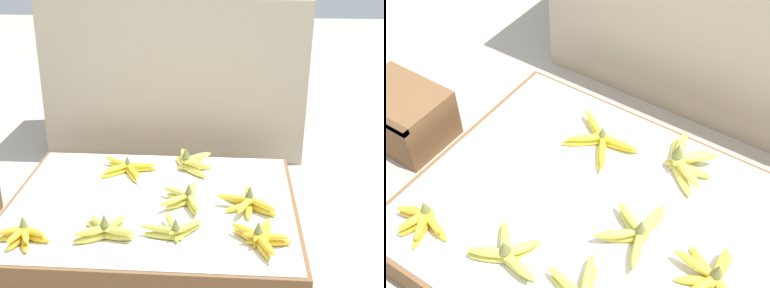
% 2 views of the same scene
% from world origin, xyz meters
% --- Properties ---
extents(ground_plane, '(10.00, 10.00, 0.00)m').
position_xyz_m(ground_plane, '(0.00, 0.00, 0.00)').
color(ground_plane, '#A89E8E').
extents(display_platform, '(1.13, 0.91, 0.13)m').
position_xyz_m(display_platform, '(0.00, 0.00, 0.06)').
color(display_platform, brown).
rests_on(display_platform, ground_plane).
extents(wooden_crate, '(0.32, 0.25, 0.20)m').
position_xyz_m(wooden_crate, '(-0.83, 0.01, 0.10)').
color(wooden_crate, brown).
rests_on(wooden_crate, ground_plane).
extents(banana_bunch_front_left, '(0.20, 0.13, 0.09)m').
position_xyz_m(banana_bunch_front_left, '(-0.40, -0.31, 0.15)').
color(banana_bunch_front_left, gold).
rests_on(banana_bunch_front_left, display_platform).
extents(banana_bunch_front_midleft, '(0.22, 0.17, 0.10)m').
position_xyz_m(banana_bunch_front_midleft, '(-0.13, -0.26, 0.16)').
color(banana_bunch_front_midleft, gold).
rests_on(banana_bunch_front_midleft, display_platform).
extents(banana_bunch_middle_midright, '(0.17, 0.24, 0.09)m').
position_xyz_m(banana_bunch_middle_midright, '(0.13, -0.01, 0.15)').
color(banana_bunch_middle_midright, gold).
rests_on(banana_bunch_middle_midright, display_platform).
extents(banana_bunch_middle_right, '(0.24, 0.22, 0.10)m').
position_xyz_m(banana_bunch_middle_right, '(0.37, -0.03, 0.15)').
color(banana_bunch_middle_right, gold).
rests_on(banana_bunch_middle_right, display_platform).
extents(banana_bunch_back_midleft, '(0.26, 0.22, 0.08)m').
position_xyz_m(banana_bunch_back_midleft, '(-0.15, 0.25, 0.15)').
color(banana_bunch_back_midleft, yellow).
rests_on(banana_bunch_back_midleft, display_platform).
extents(banana_bunch_back_midright, '(0.19, 0.23, 0.11)m').
position_xyz_m(banana_bunch_back_midright, '(0.13, 0.31, 0.16)').
color(banana_bunch_back_midright, '#DBCC4C').
rests_on(banana_bunch_back_midright, display_platform).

